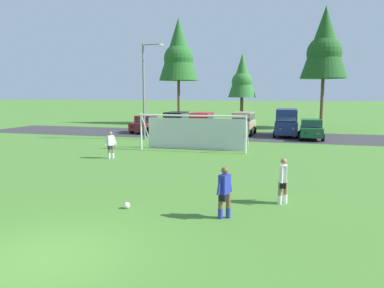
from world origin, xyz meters
TOP-DOWN VIEW (x-y plane):
  - ground_plane at (0.00, 15.00)m, footprint 400.00×400.00m
  - parking_lot_strip at (0.00, 27.19)m, footprint 52.00×8.40m
  - soccer_ball at (0.16, 4.05)m, footprint 0.22×0.22m
  - soccer_goal at (-1.20, 17.49)m, footprint 7.47×2.16m
  - player_striker_near at (5.25, 6.10)m, footprint 0.33×0.73m
  - player_midfield_center at (3.55, 4.00)m, footprint 0.41×0.69m
  - player_defender_far at (-5.15, 12.76)m, footprint 0.58×0.58m
  - parked_car_slot_far_left at (-9.13, 27.41)m, footprint 2.07×4.22m
  - parked_car_slot_left at (-5.66, 26.74)m, footprint 2.26×4.66m
  - parked_car_slot_center_left at (-2.93, 26.18)m, footprint 2.24×4.65m
  - parked_car_slot_center at (0.72, 28.14)m, footprint 2.21×4.64m
  - parked_car_slot_center_right at (4.74, 27.85)m, footprint 2.30×4.85m
  - parked_car_slot_right at (6.89, 26.09)m, footprint 2.05×4.20m
  - tree_left_edge at (-9.33, 38.94)m, footprint 5.09×5.09m
  - tree_mid_left at (-0.47, 35.06)m, footprint 3.17×3.17m
  - tree_center_back at (8.34, 37.05)m, footprint 5.08×5.08m
  - street_lamp at (-6.76, 22.00)m, footprint 2.00×0.32m

SIDE VIEW (x-z plane):
  - ground_plane at x=0.00m, z-range 0.00..0.00m
  - parking_lot_strip at x=0.00m, z-range 0.00..0.01m
  - soccer_ball at x=0.16m, z-range 0.00..0.22m
  - player_striker_near at x=5.25m, z-range 0.00..1.64m
  - player_midfield_center at x=3.55m, z-range 0.00..1.64m
  - player_defender_far at x=-5.15m, z-range 0.00..1.64m
  - parked_car_slot_far_left at x=-9.13m, z-range 0.02..1.74m
  - parked_car_slot_right at x=6.89m, z-range 0.02..1.74m
  - parked_car_slot_left at x=-5.66m, z-range 0.03..2.19m
  - parked_car_slot_center_left at x=-2.93m, z-range 0.03..2.19m
  - parked_car_slot_center at x=0.72m, z-range 0.03..2.19m
  - soccer_goal at x=-1.20m, z-range 0.01..2.58m
  - parked_car_slot_center_right at x=4.74m, z-range 0.08..2.60m
  - street_lamp at x=-6.76m, z-range 0.14..8.21m
  - tree_mid_left at x=-0.47m, z-range 1.57..10.02m
  - tree_center_back at x=8.34m, z-range 2.55..16.09m
  - tree_left_edge at x=-9.33m, z-range 2.56..16.13m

